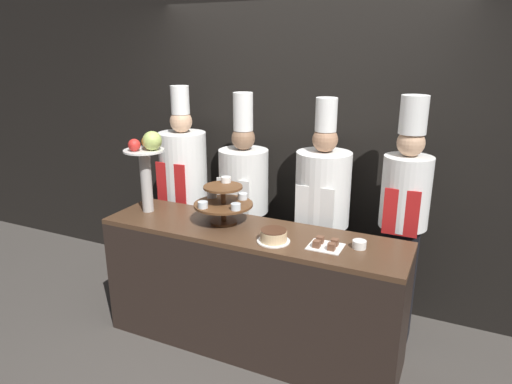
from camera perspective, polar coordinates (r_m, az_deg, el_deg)
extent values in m
plane|color=#47423D|center=(3.44, -2.85, -20.86)|extent=(14.00, 14.00, 0.00)
cube|color=black|center=(3.90, 5.44, 6.62)|extent=(10.00, 0.06, 2.80)
cube|color=black|center=(3.39, -0.73, -12.32)|extent=(2.17, 0.55, 0.89)
cube|color=#4C3321|center=(3.19, -0.77, -5.08)|extent=(2.17, 0.55, 0.03)
cylinder|color=brown|center=(3.31, -4.05, -3.74)|extent=(0.19, 0.19, 0.02)
cylinder|color=brown|center=(3.27, -4.10, -1.59)|extent=(0.04, 0.04, 0.28)
cylinder|color=brown|center=(3.27, -4.10, -1.56)|extent=(0.42, 0.42, 0.02)
cylinder|color=brown|center=(3.23, -4.15, 0.62)|extent=(0.28, 0.28, 0.02)
cylinder|color=silver|center=(3.34, -1.69, -0.53)|extent=(0.07, 0.07, 0.04)
cylinder|color=beige|center=(3.34, -1.69, -0.64)|extent=(0.06, 0.06, 0.03)
cylinder|color=silver|center=(3.39, -5.56, -0.32)|extent=(0.07, 0.07, 0.04)
cylinder|color=green|center=(3.40, -5.55, -0.43)|extent=(0.06, 0.06, 0.03)
cylinder|color=silver|center=(3.18, -6.66, -1.60)|extent=(0.07, 0.07, 0.04)
cylinder|color=red|center=(3.18, -6.66, -1.71)|extent=(0.06, 0.06, 0.03)
cylinder|color=silver|center=(3.12, -2.55, -1.85)|extent=(0.07, 0.07, 0.04)
cylinder|color=gold|center=(3.13, -2.54, -1.96)|extent=(0.06, 0.06, 0.03)
cylinder|color=white|center=(3.31, -3.77, 1.56)|extent=(0.07, 0.07, 0.04)
cylinder|color=#B2ADA8|center=(3.57, -13.56, 1.25)|extent=(0.08, 0.08, 0.47)
cylinder|color=white|center=(3.51, -13.84, 5.06)|extent=(0.30, 0.30, 0.01)
sphere|color=#ADC160|center=(3.46, -12.85, 6.27)|extent=(0.14, 0.14, 0.14)
sphere|color=orange|center=(3.57, -13.39, 6.15)|extent=(0.09, 0.09, 0.09)
sphere|color=red|center=(3.47, -14.98, 5.69)|extent=(0.09, 0.09, 0.09)
cylinder|color=white|center=(3.00, 2.20, -6.16)|extent=(0.22, 0.22, 0.01)
cylinder|color=#E0BC89|center=(2.98, 2.21, -5.48)|extent=(0.17, 0.17, 0.07)
cylinder|color=#472819|center=(2.97, 2.22, -4.80)|extent=(0.17, 0.17, 0.01)
cylinder|color=white|center=(2.97, 12.79, -6.40)|extent=(0.09, 0.09, 0.05)
cube|color=white|center=(2.95, 8.69, -6.77)|extent=(0.22, 0.19, 0.01)
cube|color=brown|center=(2.92, 7.58, -6.45)|extent=(0.04, 0.04, 0.04)
cube|color=brown|center=(2.90, 9.42, -6.75)|extent=(0.04, 0.04, 0.04)
cube|color=brown|center=(2.99, 8.02, -5.91)|extent=(0.04, 0.04, 0.04)
cube|color=brown|center=(2.96, 9.82, -6.20)|extent=(0.04, 0.04, 0.04)
cube|color=#28282D|center=(4.26, -8.61, -6.29)|extent=(0.31, 0.17, 0.85)
cylinder|color=white|center=(4.03, -9.08, 3.17)|extent=(0.41, 0.41, 0.60)
cube|color=red|center=(3.91, -10.58, 0.82)|extent=(0.29, 0.01, 0.38)
sphere|color=tan|center=(3.95, -9.35, 8.70)|extent=(0.19, 0.19, 0.19)
cylinder|color=white|center=(3.93, -9.49, 11.28)|extent=(0.16, 0.16, 0.23)
cube|color=black|center=(4.00, -1.48, -7.95)|extent=(0.30, 0.17, 0.83)
cylinder|color=silver|center=(3.75, -1.56, 1.39)|extent=(0.40, 0.40, 0.52)
cube|color=white|center=(3.62, -2.90, -0.97)|extent=(0.28, 0.01, 0.33)
sphere|color=#846047|center=(3.67, -1.60, 6.74)|extent=(0.19, 0.19, 0.19)
cylinder|color=white|center=(3.64, -1.63, 10.01)|extent=(0.16, 0.16, 0.30)
cube|color=#38332D|center=(3.77, 7.88, -9.78)|extent=(0.31, 0.17, 0.83)
cylinder|color=white|center=(3.51, 8.35, 0.40)|extent=(0.42, 0.42, 0.57)
cube|color=white|center=(3.37, 7.27, -2.37)|extent=(0.29, 0.01, 0.37)
sphere|color=#A37556|center=(3.42, 8.63, 6.50)|extent=(0.19, 0.19, 0.19)
cylinder|color=white|center=(3.39, 8.77, 9.55)|extent=(0.16, 0.16, 0.24)
cube|color=black|center=(3.65, 17.14, -10.73)|extent=(0.26, 0.14, 0.91)
cylinder|color=white|center=(3.38, 18.21, -0.01)|extent=(0.34, 0.34, 0.52)
cube|color=red|center=(3.26, 17.66, -2.52)|extent=(0.24, 0.01, 0.33)
sphere|color=tan|center=(3.30, 18.80, 5.84)|extent=(0.19, 0.19, 0.19)
cylinder|color=white|center=(3.27, 19.13, 9.12)|extent=(0.19, 0.19, 0.26)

